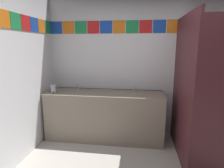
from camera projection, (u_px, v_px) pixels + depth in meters
wall_back at (144, 63)px, 3.60m from camera, size 3.63×0.09×2.77m
vanity_counter at (105, 115)px, 3.55m from camera, size 2.12×0.62×0.88m
faucet_left at (78, 88)px, 3.62m from camera, size 0.04×0.10×0.14m
faucet_right at (134, 89)px, 3.47m from camera, size 0.04×0.10×0.14m
soap_dispenser at (54, 89)px, 3.39m from camera, size 0.09×0.09×0.16m
stall_divider at (199, 93)px, 2.64m from camera, size 0.92×1.34×2.16m
toilet at (214, 131)px, 3.23m from camera, size 0.39×0.49×0.74m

